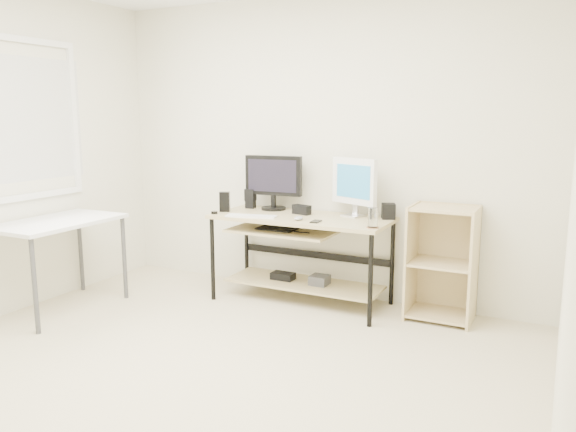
% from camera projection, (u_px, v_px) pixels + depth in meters
% --- Properties ---
extents(room, '(4.01, 4.01, 2.62)m').
position_uv_depth(room, '(161.00, 162.00, 3.24)').
color(room, beige).
rests_on(room, ground).
extents(desk, '(1.50, 0.65, 0.75)m').
position_uv_depth(desk, '(299.00, 240.00, 4.75)').
color(desk, tan).
rests_on(desk, ground).
extents(side_table, '(0.60, 1.00, 0.75)m').
position_uv_depth(side_table, '(58.00, 230.00, 4.53)').
color(side_table, white).
rests_on(side_table, ground).
extents(shelf_unit, '(0.50, 0.40, 0.90)m').
position_uv_depth(shelf_unit, '(443.00, 262.00, 4.39)').
color(shelf_unit, '#D4BD84').
rests_on(shelf_unit, ground).
extents(black_monitor, '(0.53, 0.22, 0.48)m').
position_uv_depth(black_monitor, '(273.00, 179.00, 4.97)').
color(black_monitor, black).
rests_on(black_monitor, desk).
extents(white_imac, '(0.44, 0.21, 0.49)m').
position_uv_depth(white_imac, '(354.00, 183.00, 4.64)').
color(white_imac, silver).
rests_on(white_imac, desk).
extents(keyboard, '(0.44, 0.21, 0.01)m').
position_uv_depth(keyboard, '(251.00, 216.00, 4.65)').
color(keyboard, white).
rests_on(keyboard, desk).
extents(mouse, '(0.07, 0.10, 0.03)m').
position_uv_depth(mouse, '(299.00, 218.00, 4.51)').
color(mouse, '#B4B4B9').
rests_on(mouse, desk).
extents(center_speaker, '(0.17, 0.11, 0.08)m').
position_uv_depth(center_speaker, '(302.00, 210.00, 4.78)').
color(center_speaker, black).
rests_on(center_speaker, desk).
extents(speaker_left, '(0.10, 0.10, 0.18)m').
position_uv_depth(speaker_left, '(250.00, 198.00, 5.09)').
color(speaker_left, black).
rests_on(speaker_left, desk).
extents(speaker_right, '(0.14, 0.14, 0.13)m').
position_uv_depth(speaker_right, '(388.00, 211.00, 4.56)').
color(speaker_right, black).
rests_on(speaker_right, desk).
extents(audio_controller, '(0.10, 0.09, 0.18)m').
position_uv_depth(audio_controller, '(225.00, 202.00, 4.90)').
color(audio_controller, black).
rests_on(audio_controller, desk).
extents(volume_puck, '(0.06, 0.06, 0.02)m').
position_uv_depth(volume_puck, '(214.00, 213.00, 4.80)').
color(volume_puck, black).
rests_on(volume_puck, desk).
extents(smartphone, '(0.07, 0.12, 0.01)m').
position_uv_depth(smartphone, '(316.00, 221.00, 4.44)').
color(smartphone, black).
rests_on(smartphone, desk).
extents(coaster, '(0.12, 0.12, 0.01)m').
position_uv_depth(coaster, '(373.00, 227.00, 4.20)').
color(coaster, '#916341').
rests_on(coaster, desk).
extents(drinking_glass, '(0.10, 0.10, 0.15)m').
position_uv_depth(drinking_glass, '(373.00, 217.00, 4.19)').
color(drinking_glass, white).
rests_on(drinking_glass, coaster).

